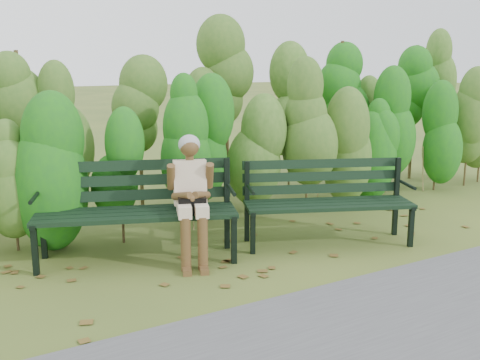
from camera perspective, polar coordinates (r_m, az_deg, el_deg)
ground at (r=5.82m, az=1.75°, el=-7.87°), size 80.00×80.00×0.00m
footpath at (r=4.28m, az=18.17°, el=-16.16°), size 60.00×2.50×0.01m
hedge_band at (r=7.16m, az=-6.13°, el=6.18°), size 11.04×1.67×2.42m
leaf_litter at (r=5.75m, az=2.04°, el=-8.08°), size 5.44×2.26×0.01m
bench_left at (r=5.75m, az=-10.50°, el=-2.25°), size 2.07×1.29×0.99m
bench_right at (r=6.26m, az=8.74°, el=-1.48°), size 1.90×1.24×0.91m
seated_woman at (r=5.54m, az=-5.00°, el=-0.99°), size 0.53×0.73×1.27m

